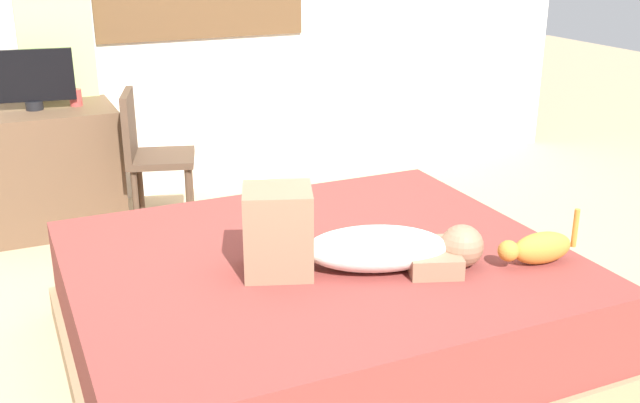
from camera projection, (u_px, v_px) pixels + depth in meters
ground_plane at (309, 376)px, 3.07m from camera, size 16.00×16.00×0.00m
bed at (318, 307)px, 3.14m from camera, size 2.02×1.72×0.48m
person_lying at (351, 242)px, 2.89m from camera, size 0.93×0.53×0.34m
cat at (538, 248)px, 2.95m from camera, size 0.36×0.13×0.21m
desk at (41, 170)px, 4.48m from camera, size 0.90×0.56×0.74m
tv_monitor at (31, 79)px, 4.29m from camera, size 0.48×0.10×0.35m
cup at (76, 97)px, 4.44m from camera, size 0.07×0.07×0.10m
chair_by_desk at (149, 151)px, 4.38m from camera, size 0.47×0.47×0.86m
curtain_left at (54, 22)px, 4.51m from camera, size 0.44×0.06×2.41m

